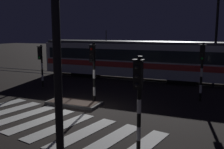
{
  "coord_description": "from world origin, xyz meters",
  "views": [
    {
      "loc": [
        6.9,
        -10.94,
        4.08
      ],
      "look_at": [
        0.57,
        3.9,
        1.4
      ],
      "focal_mm": 41.92,
      "sensor_mm": 36.0,
      "label": 1
    }
  ],
  "objects": [
    {
      "name": "street_lamp_near_kerb",
      "position": [
        3.58,
        -6.45,
        4.68
      ],
      "size": [
        0.44,
        1.21,
        7.42
      ],
      "color": "black",
      "rests_on": "ground"
    },
    {
      "name": "traffic_light_corner_far_right",
      "position": [
        5.81,
        4.79,
        2.27
      ],
      "size": [
        0.36,
        0.42,
        3.44
      ],
      "color": "black",
      "rests_on": "ground"
    },
    {
      "name": "ground_plane",
      "position": [
        0.0,
        0.0,
        0.0
      ],
      "size": [
        120.0,
        120.0,
        0.0
      ],
      "primitive_type": "plane",
      "color": "black"
    },
    {
      "name": "rail_near",
      "position": [
        0.0,
        9.56,
        0.01
      ],
      "size": [
        80.0,
        0.12,
        0.03
      ],
      "primitive_type": "cube",
      "color": "#59595E",
      "rests_on": "ground"
    },
    {
      "name": "crosswalk_zebra",
      "position": [
        -0.0,
        -1.78,
        0.01
      ],
      "size": [
        10.25,
        5.66,
        0.02
      ],
      "color": "silver",
      "rests_on": "ground"
    },
    {
      "name": "tram",
      "position": [
        -0.33,
        10.27,
        1.75
      ],
      "size": [
        16.06,
        2.58,
        4.15
      ],
      "color": "silver",
      "rests_on": "ground"
    },
    {
      "name": "traffic_light_corner_far_left",
      "position": [
        -5.35,
        4.51,
        2.04
      ],
      "size": [
        0.36,
        0.42,
        3.09
      ],
      "color": "black",
      "rests_on": "ground"
    },
    {
      "name": "street_lamp_trackside_left",
      "position": [
        -7.03,
        8.51,
        4.71
      ],
      "size": [
        0.44,
        1.21,
        7.47
      ],
      "color": "black",
      "rests_on": "ground"
    },
    {
      "name": "street_lamp_trackside_right",
      "position": [
        6.35,
        8.98,
        4.46
      ],
      "size": [
        0.44,
        1.21,
        7.01
      ],
      "color": "black",
      "rests_on": "ground"
    },
    {
      "name": "traffic_island",
      "position": [
        -0.67,
        1.32,
        0.09
      ],
      "size": [
        3.04,
        1.35,
        0.18
      ],
      "color": "slate",
      "rests_on": "ground"
    },
    {
      "name": "traffic_light_corner_near_right",
      "position": [
        4.47,
        -3.06,
        2.18
      ],
      "size": [
        0.36,
        0.42,
        3.3
      ],
      "color": "black",
      "rests_on": "ground"
    },
    {
      "name": "traffic_light_median_centre",
      "position": [
        0.35,
        1.78,
        2.28
      ],
      "size": [
        0.36,
        0.42,
        3.45
      ],
      "color": "black",
      "rests_on": "ground"
    },
    {
      "name": "rail_far",
      "position": [
        0.0,
        11.0,
        0.01
      ],
      "size": [
        80.0,
        0.12,
        0.03
      ],
      "primitive_type": "cube",
      "color": "#59595E",
      "rests_on": "ground"
    }
  ]
}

